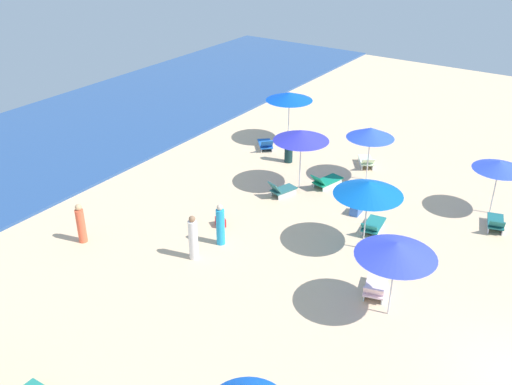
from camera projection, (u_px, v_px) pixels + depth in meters
umbrella_0 at (369, 188)px, 19.92m from camera, size 2.45×2.45×2.72m
lounge_chair_0_0 at (373, 226)px, 22.06m from camera, size 1.56×0.83×0.61m
umbrella_1 at (301, 135)px, 24.27m from camera, size 2.39×2.39×2.70m
lounge_chair_1_0 at (326, 181)px, 25.39m from camera, size 1.65×0.98×0.70m
lounge_chair_1_1 at (282, 190)px, 24.61m from camera, size 1.35×0.91×0.75m
umbrella_2 at (396, 249)px, 16.69m from camera, size 2.42×2.42×2.59m
lounge_chair_2_0 at (375, 287)px, 18.53m from camera, size 1.59×1.01×0.68m
umbrella_3 at (289, 96)px, 28.97m from camera, size 2.38×2.38×2.68m
lounge_chair_3_0 at (304, 142)px, 29.45m from camera, size 1.38×0.66×0.67m
lounge_chair_3_1 at (266, 144)px, 29.12m from camera, size 1.48×1.40×0.72m
umbrella_6 at (371, 133)px, 25.08m from camera, size 2.10×2.10×2.50m
lounge_chair_6_0 at (366, 161)px, 27.25m from camera, size 1.46×1.23×0.67m
umbrella_7 at (500, 165)px, 22.42m from camera, size 2.04×2.04×2.30m
lounge_chair_7_0 at (496, 223)px, 22.16m from camera, size 1.47×0.90×0.67m
beachgoer_0 at (193, 239)px, 20.13m from camera, size 0.41×0.41×1.71m
beachgoer_1 at (220, 225)px, 20.99m from camera, size 0.33×0.33×1.64m
beachgoer_2 at (289, 147)px, 27.50m from camera, size 0.52×0.52×1.64m
beachgoer_3 at (81, 224)px, 21.13m from camera, size 0.44×0.44×1.56m
cooler_box_0 at (221, 222)px, 22.42m from camera, size 0.52×0.55×0.33m
cooler_box_1 at (356, 209)px, 23.24m from camera, size 0.61×0.37×0.40m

